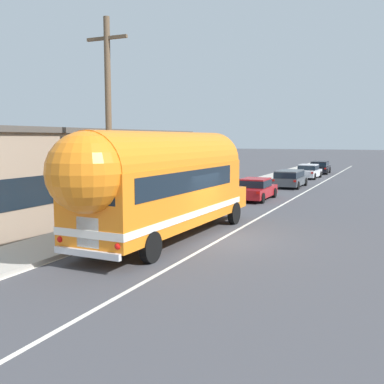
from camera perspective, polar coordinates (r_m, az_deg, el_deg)
ground_plane at (r=17.88m, az=3.50°, el=-5.89°), size 300.00×300.00×0.00m
lane_markings at (r=29.66m, az=8.64°, el=-0.93°), size 3.85×80.00×0.01m
sidewalk_slab at (r=28.87m, az=1.21°, el=-0.92°), size 2.63×90.00×0.15m
roadside_building at (r=27.17m, az=-19.33°, el=2.68°), size 11.62×18.24×4.34m
utility_pole at (r=18.55m, az=-10.26°, el=8.23°), size 1.80×0.24×8.50m
painted_bus at (r=17.15m, az=-3.87°, el=1.37°), size 2.85×11.86×4.12m
car_lead at (r=29.45m, az=7.85°, el=0.46°), size 1.92×4.45×1.37m
car_second at (r=37.34m, az=12.00°, el=1.77°), size 2.01×4.54×1.37m
car_third at (r=46.23m, az=14.19°, el=2.54°), size 2.02×4.38×1.37m
car_fourth at (r=52.74m, az=15.53°, el=3.05°), size 2.03×4.47×1.37m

